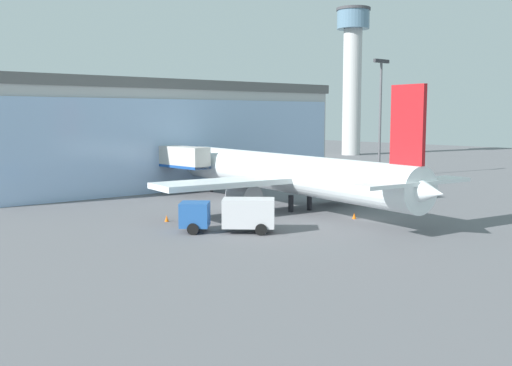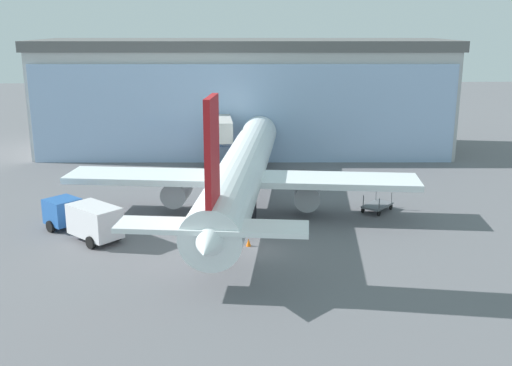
{
  "view_description": "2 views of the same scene",
  "coord_description": "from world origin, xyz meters",
  "px_view_note": "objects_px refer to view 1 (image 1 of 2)",
  "views": [
    {
      "loc": [
        -40.74,
        -32.9,
        9.11
      ],
      "look_at": [
        -3.34,
        10.42,
        2.57
      ],
      "focal_mm": 42.0,
      "sensor_mm": 36.0,
      "label": 1
    },
    {
      "loc": [
        -1.1,
        -38.89,
        15.26
      ],
      "look_at": [
        0.52,
        7.75,
        2.74
      ],
      "focal_mm": 42.0,
      "sensor_mm": 36.0,
      "label": 2
    }
  ],
  "objects_px": {
    "control_tower": "(352,68)",
    "catering_truck": "(231,214)",
    "jet_bridge": "(170,157)",
    "safety_cone_nose": "(354,216)",
    "apron_light_mast": "(380,107)",
    "safety_cone_wingtip": "(167,218)",
    "baggage_cart": "(364,194)",
    "airplane": "(287,174)"
  },
  "relations": [
    {
      "from": "control_tower",
      "to": "catering_truck",
      "type": "xyz_separation_m",
      "value": [
        -77.1,
        -53.16,
        -18.06
      ]
    },
    {
      "from": "jet_bridge",
      "to": "safety_cone_nose",
      "type": "xyz_separation_m",
      "value": [
        2.55,
        -25.65,
        -3.88
      ]
    },
    {
      "from": "control_tower",
      "to": "catering_truck",
      "type": "relative_size",
      "value": 4.78
    },
    {
      "from": "safety_cone_nose",
      "to": "control_tower",
      "type": "bearing_deg",
      "value": 40.43
    },
    {
      "from": "apron_light_mast",
      "to": "catering_truck",
      "type": "height_order",
      "value": "apron_light_mast"
    },
    {
      "from": "safety_cone_wingtip",
      "to": "baggage_cart",
      "type": "bearing_deg",
      "value": -4.5
    },
    {
      "from": "apron_light_mast",
      "to": "safety_cone_wingtip",
      "type": "relative_size",
      "value": 30.92
    },
    {
      "from": "control_tower",
      "to": "catering_truck",
      "type": "distance_m",
      "value": 95.37
    },
    {
      "from": "jet_bridge",
      "to": "safety_cone_wingtip",
      "type": "xyz_separation_m",
      "value": [
        -10.7,
        -16.01,
        -3.88
      ]
    },
    {
      "from": "jet_bridge",
      "to": "safety_cone_wingtip",
      "type": "height_order",
      "value": "jet_bridge"
    },
    {
      "from": "jet_bridge",
      "to": "catering_truck",
      "type": "xyz_separation_m",
      "value": [
        -9.44,
        -23.33,
        -2.68
      ]
    },
    {
      "from": "airplane",
      "to": "catering_truck",
      "type": "distance_m",
      "value": 13.19
    },
    {
      "from": "apron_light_mast",
      "to": "baggage_cart",
      "type": "xyz_separation_m",
      "value": [
        -19.02,
        -12.72,
        -9.71
      ]
    },
    {
      "from": "apron_light_mast",
      "to": "baggage_cart",
      "type": "bearing_deg",
      "value": -146.24
    },
    {
      "from": "jet_bridge",
      "to": "control_tower",
      "type": "bearing_deg",
      "value": -69.59
    },
    {
      "from": "apron_light_mast",
      "to": "safety_cone_wingtip",
      "type": "height_order",
      "value": "apron_light_mast"
    },
    {
      "from": "apron_light_mast",
      "to": "airplane",
      "type": "relative_size",
      "value": 0.44
    },
    {
      "from": "control_tower",
      "to": "catering_truck",
      "type": "height_order",
      "value": "control_tower"
    },
    {
      "from": "control_tower",
      "to": "apron_light_mast",
      "type": "bearing_deg",
      "value": -135.1
    },
    {
      "from": "airplane",
      "to": "safety_cone_wingtip",
      "type": "height_order",
      "value": "airplane"
    },
    {
      "from": "catering_truck",
      "to": "safety_cone_nose",
      "type": "distance_m",
      "value": 12.27
    },
    {
      "from": "catering_truck",
      "to": "baggage_cart",
      "type": "distance_m",
      "value": 23.58
    },
    {
      "from": "jet_bridge",
      "to": "catering_truck",
      "type": "bearing_deg",
      "value": 154.59
    },
    {
      "from": "apron_light_mast",
      "to": "catering_truck",
      "type": "xyz_separation_m",
      "value": [
        -41.95,
        -18.13,
        -8.74
      ]
    },
    {
      "from": "jet_bridge",
      "to": "airplane",
      "type": "height_order",
      "value": "airplane"
    },
    {
      "from": "airplane",
      "to": "baggage_cart",
      "type": "height_order",
      "value": "airplane"
    },
    {
      "from": "apron_light_mast",
      "to": "airplane",
      "type": "bearing_deg",
      "value": -157.97
    },
    {
      "from": "jet_bridge",
      "to": "apron_light_mast",
      "type": "xyz_separation_m",
      "value": [
        32.51,
        -5.2,
        6.06
      ]
    },
    {
      "from": "catering_truck",
      "to": "baggage_cart",
      "type": "bearing_deg",
      "value": -123.8
    },
    {
      "from": "safety_cone_nose",
      "to": "safety_cone_wingtip",
      "type": "distance_m",
      "value": 16.38
    },
    {
      "from": "control_tower",
      "to": "safety_cone_nose",
      "type": "xyz_separation_m",
      "value": [
        -65.11,
        -55.48,
        -19.25
      ]
    },
    {
      "from": "apron_light_mast",
      "to": "safety_cone_wingtip",
      "type": "bearing_deg",
      "value": -165.95
    },
    {
      "from": "catering_truck",
      "to": "baggage_cart",
      "type": "xyz_separation_m",
      "value": [
        22.93,
        5.42,
        -0.97
      ]
    },
    {
      "from": "airplane",
      "to": "safety_cone_wingtip",
      "type": "xyz_separation_m",
      "value": [
        -12.9,
        1.45,
        -3.13
      ]
    },
    {
      "from": "baggage_cart",
      "to": "safety_cone_nose",
      "type": "xyz_separation_m",
      "value": [
        -10.94,
        -7.73,
        -0.23
      ]
    },
    {
      "from": "catering_truck",
      "to": "baggage_cart",
      "type": "relative_size",
      "value": 2.16
    },
    {
      "from": "control_tower",
      "to": "catering_truck",
      "type": "bearing_deg",
      "value": -145.41
    },
    {
      "from": "control_tower",
      "to": "baggage_cart",
      "type": "distance_m",
      "value": 74.67
    },
    {
      "from": "baggage_cart",
      "to": "apron_light_mast",
      "type": "bearing_deg",
      "value": 163.8
    },
    {
      "from": "catering_truck",
      "to": "safety_cone_wingtip",
      "type": "relative_size",
      "value": 12.45
    },
    {
      "from": "jet_bridge",
      "to": "control_tower",
      "type": "distance_m",
      "value": 75.52
    },
    {
      "from": "control_tower",
      "to": "safety_cone_nose",
      "type": "bearing_deg",
      "value": -139.57
    }
  ]
}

